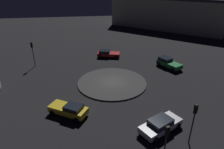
{
  "coord_description": "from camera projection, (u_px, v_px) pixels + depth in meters",
  "views": [
    {
      "loc": [
        -3.93,
        -25.78,
        13.94
      ],
      "look_at": [
        0.0,
        0.0,
        1.39
      ],
      "focal_mm": 32.23,
      "sensor_mm": 36.0,
      "label": 1
    }
  ],
  "objects": [
    {
      "name": "car_red",
      "position": [
        108.0,
        53.0,
        39.03
      ],
      "size": [
        4.64,
        2.98,
        1.34
      ],
      "rotation": [
        0.0,
        0.0,
        -0.26
      ],
      "color": "red",
      "rests_on": "ground_plane"
    },
    {
      "name": "roundabout_island",
      "position": [
        112.0,
        82.0,
        29.5
      ],
      "size": [
        10.08,
        10.08,
        0.18
      ],
      "primitive_type": "cylinder",
      "color": "#383838",
      "rests_on": "ground_plane"
    },
    {
      "name": "store_building",
      "position": [
        170.0,
        11.0,
        62.29
      ],
      "size": [
        35.09,
        33.62,
        9.2
      ],
      "rotation": [
        0.0,
        0.0,
        2.42
      ],
      "color": "#B7B299",
      "rests_on": "ground_plane"
    },
    {
      "name": "traffic_light_southeast",
      "position": [
        194.0,
        116.0,
        17.6
      ],
      "size": [
        0.36,
        0.39,
        4.23
      ],
      "rotation": [
        0.0,
        0.0,
        1.97
      ],
      "color": "#2D2D2D",
      "rests_on": "ground_plane"
    },
    {
      "name": "car_yellow",
      "position": [
        69.0,
        109.0,
        22.38
      ],
      "size": [
        4.61,
        3.77,
        1.41
      ],
      "rotation": [
        0.0,
        0.0,
        2.58
      ],
      "color": "gold",
      "rests_on": "ground_plane"
    },
    {
      "name": "traffic_light_south",
      "position": [
        166.0,
        137.0,
        15.65
      ],
      "size": [
        0.33,
        0.37,
        3.82
      ],
      "rotation": [
        0.0,
        0.0,
        1.71
      ],
      "color": "#2D2D2D",
      "rests_on": "ground_plane"
    },
    {
      "name": "traffic_light_northwest",
      "position": [
        33.0,
        50.0,
        33.83
      ],
      "size": [
        0.4,
        0.37,
        4.32
      ],
      "rotation": [
        0.0,
        0.0,
        -0.59
      ],
      "color": "#2D2D2D",
      "rests_on": "ground_plane"
    },
    {
      "name": "car_silver",
      "position": [
        161.0,
        125.0,
        20.04
      ],
      "size": [
        4.93,
        3.73,
        1.41
      ],
      "rotation": [
        0.0,
        0.0,
        3.61
      ],
      "color": "silver",
      "rests_on": "ground_plane"
    },
    {
      "name": "car_green",
      "position": [
        168.0,
        63.0,
        34.42
      ],
      "size": [
        3.51,
        4.72,
        1.57
      ],
      "rotation": [
        0.0,
        0.0,
        -1.13
      ],
      "color": "#1E7238",
      "rests_on": "ground_plane"
    },
    {
      "name": "ground_plane",
      "position": [
        112.0,
        83.0,
        29.54
      ],
      "size": [
        115.72,
        115.72,
        0.0
      ],
      "primitive_type": "plane",
      "color": "black"
    }
  ]
}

